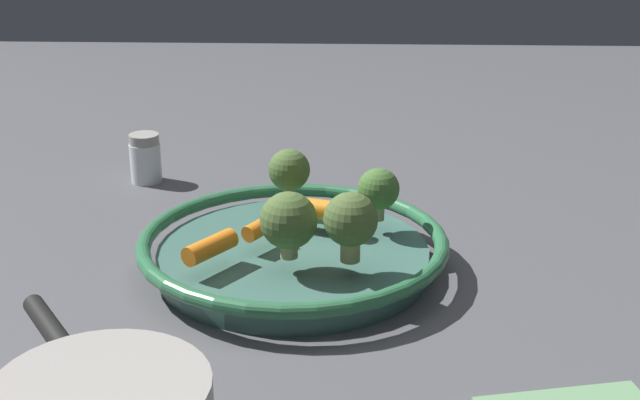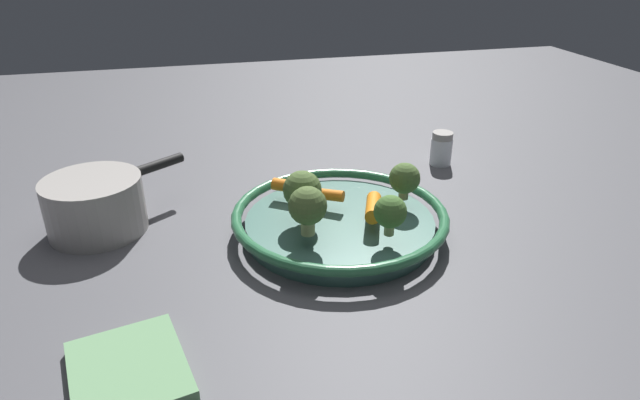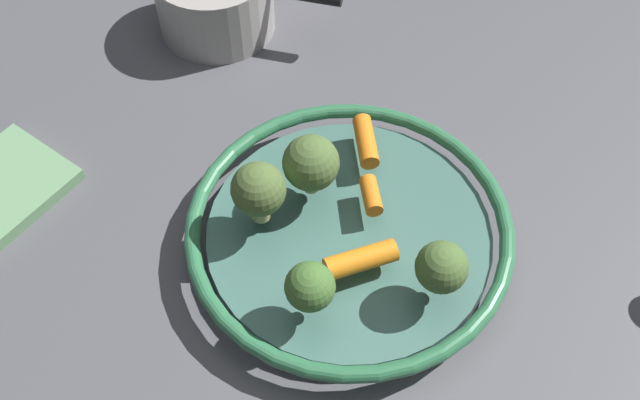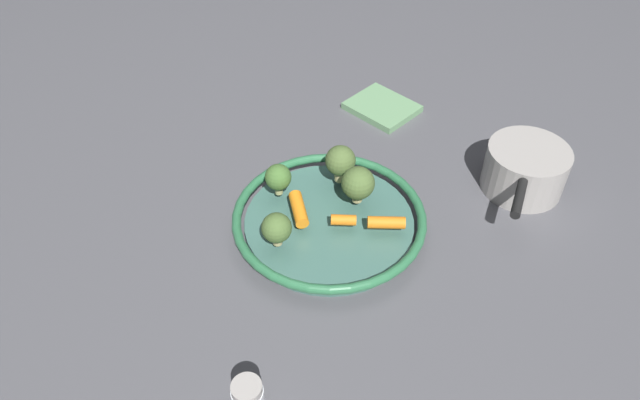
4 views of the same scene
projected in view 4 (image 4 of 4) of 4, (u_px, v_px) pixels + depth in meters
ground_plane at (329, 230)px, 1.01m from camera, size 2.47×2.47×0.00m
serving_bowl at (329, 221)px, 0.99m from camera, size 0.32×0.32×0.04m
baby_carrot_back at (386, 223)px, 0.95m from camera, size 0.05×0.06×0.02m
baby_carrot_near_rim at (299, 209)px, 0.97m from camera, size 0.07×0.05×0.02m
baby_carrot_left at (343, 220)px, 0.95m from camera, size 0.04×0.04×0.02m
broccoli_floret_mid at (340, 161)px, 1.01m from camera, size 0.05×0.05×0.07m
broccoli_floret_edge at (278, 178)px, 0.99m from camera, size 0.04×0.04×0.06m
broccoli_floret_small at (359, 184)px, 0.97m from camera, size 0.06×0.06×0.07m
broccoli_floret_large at (277, 228)px, 0.91m from camera, size 0.05×0.05×0.06m
salt_shaker at (248, 400)px, 0.75m from camera, size 0.04×0.04×0.07m
saucepan at (525, 169)px, 1.06m from camera, size 0.17×0.21×0.08m
dish_towel at (382, 107)px, 1.26m from camera, size 0.15×0.14×0.01m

